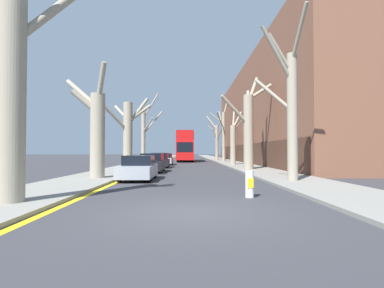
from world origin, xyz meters
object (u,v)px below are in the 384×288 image
(double_decker_bus, at_px, (185,145))
(parked_car_2, at_px, (160,161))
(traffic_bollard, at_px, (250,184))
(street_tree_left_2, at_px, (128,132))
(street_tree_right_0, at_px, (291,108))
(street_tree_left_1, at_px, (96,130))
(street_tree_right_4, at_px, (216,140))
(street_tree_left_0, at_px, (12,67))
(street_tree_right_2, at_px, (234,141))
(parked_car_3, at_px, (165,159))
(street_tree_right_3, at_px, (223,134))
(parked_car_0, at_px, (138,168))
(street_tree_left_3, at_px, (144,135))
(street_tree_right_1, at_px, (249,125))
(parked_car_1, at_px, (152,163))

(double_decker_bus, relative_size, parked_car_2, 2.96)
(parked_car_2, distance_m, traffic_bollard, 19.75)
(street_tree_left_2, bearing_deg, street_tree_right_0, -45.36)
(street_tree_left_1, distance_m, street_tree_right_4, 37.45)
(street_tree_left_0, relative_size, street_tree_left_2, 1.39)
(street_tree_right_2, relative_size, parked_car_3, 1.49)
(street_tree_left_2, height_order, street_tree_right_4, street_tree_right_4)
(street_tree_right_3, distance_m, parked_car_2, 16.66)
(street_tree_right_0, distance_m, street_tree_right_2, 19.13)
(street_tree_right_4, xyz_separation_m, traffic_bollard, (-2.92, -42.54, -3.21))
(parked_car_0, distance_m, parked_car_2, 12.67)
(street_tree_left_3, height_order, street_tree_right_2, street_tree_left_3)
(street_tree_right_2, height_order, traffic_bollard, street_tree_right_2)
(parked_car_0, bearing_deg, street_tree_right_0, -11.95)
(street_tree_right_1, distance_m, street_tree_right_3, 18.57)
(street_tree_right_2, bearing_deg, street_tree_left_3, -173.29)
(street_tree_right_2, distance_m, parked_car_3, 8.44)
(street_tree_left_2, bearing_deg, double_decker_bus, 77.93)
(street_tree_left_0, bearing_deg, traffic_bollard, 12.05)
(street_tree_left_0, xyz_separation_m, street_tree_right_4, (10.25, 44.10, -0.40))
(street_tree_left_2, distance_m, street_tree_right_1, 10.29)
(double_decker_bus, height_order, parked_car_2, double_decker_bus)
(street_tree_right_3, bearing_deg, street_tree_left_3, -133.09)
(street_tree_left_1, xyz_separation_m, parked_car_3, (2.40, 18.83, -2.17))
(street_tree_right_0, height_order, double_decker_bus, street_tree_right_0)
(street_tree_left_2, relative_size, parked_car_2, 1.61)
(street_tree_right_0, relative_size, parked_car_3, 1.91)
(street_tree_left_3, height_order, street_tree_right_0, street_tree_right_0)
(street_tree_left_1, relative_size, parked_car_1, 1.47)
(street_tree_right_4, relative_size, parked_car_1, 1.84)
(street_tree_left_3, bearing_deg, street_tree_right_3, 46.91)
(street_tree_right_1, height_order, double_decker_bus, street_tree_right_1)
(street_tree_left_0, distance_m, parked_car_2, 21.10)
(traffic_bollard, bearing_deg, parked_car_1, 110.94)
(street_tree_left_3, xyz_separation_m, double_decker_bus, (4.38, 14.64, -0.79))
(parked_car_2, relative_size, traffic_bollard, 4.22)
(double_decker_bus, relative_size, parked_car_1, 2.66)
(street_tree_left_0, relative_size, street_tree_left_3, 1.09)
(traffic_bollard, bearing_deg, street_tree_left_2, 115.48)
(street_tree_right_2, relative_size, parked_car_2, 1.68)
(parked_car_0, bearing_deg, street_tree_right_1, 46.50)
(parked_car_2, distance_m, parked_car_3, 6.23)
(street_tree_right_2, bearing_deg, street_tree_right_1, -90.76)
(street_tree_right_2, xyz_separation_m, parked_car_0, (-8.02, -17.41, -2.16))
(street_tree_left_2, bearing_deg, street_tree_right_1, -2.74)
(street_tree_right_4, height_order, parked_car_0, street_tree_right_4)
(street_tree_right_2, height_order, street_tree_right_4, street_tree_right_4)
(street_tree_right_0, bearing_deg, double_decker_bus, 99.86)
(street_tree_right_0, xyz_separation_m, traffic_bollard, (-3.10, -4.76, -3.34))
(street_tree_left_1, relative_size, street_tree_right_3, 0.72)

